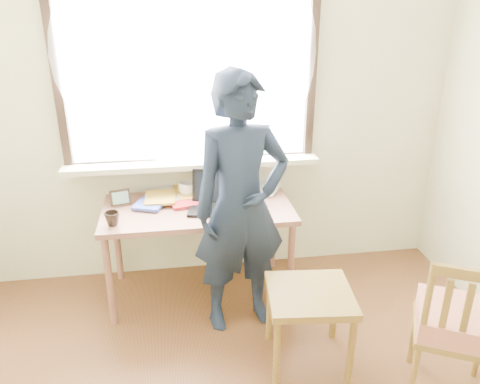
{
  "coord_description": "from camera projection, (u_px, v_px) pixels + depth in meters",
  "views": [
    {
      "loc": [
        -0.35,
        -1.35,
        2.06
      ],
      "look_at": [
        0.0,
        0.95,
        1.08
      ],
      "focal_mm": 35.0,
      "sensor_mm": 36.0,
      "label": 1
    }
  ],
  "objects": [
    {
      "name": "picture_frame",
      "position": [
        120.0,
        199.0,
        3.26
      ],
      "size": [
        0.14,
        0.05,
        0.11
      ],
      "color": "black",
      "rests_on": "desk"
    },
    {
      "name": "person",
      "position": [
        241.0,
        207.0,
        2.92
      ],
      "size": [
        0.68,
        0.51,
        1.69
      ],
      "primitive_type": "imported",
      "rotation": [
        0.0,
        0.0,
        0.18
      ],
      "color": "#151D30",
      "rests_on": "ground"
    },
    {
      "name": "room_shell",
      "position": [
        266.0,
        128.0,
        1.62
      ],
      "size": [
        3.52,
        4.02,
        2.61
      ],
      "color": "#EAE8BD",
      "rests_on": "ground"
    },
    {
      "name": "side_chair",
      "position": [
        457.0,
        323.0,
        2.46
      ],
      "size": [
        0.55,
        0.54,
        0.89
      ],
      "color": "olive",
      "rests_on": "ground"
    },
    {
      "name": "work_chair",
      "position": [
        310.0,
        303.0,
        2.71
      ],
      "size": [
        0.53,
        0.51,
        0.49
      ],
      "color": "olive",
      "rests_on": "ground"
    },
    {
      "name": "book_b",
      "position": [
        253.0,
        188.0,
        3.55
      ],
      "size": [
        0.29,
        0.31,
        0.02
      ],
      "primitive_type": "imported",
      "rotation": [
        0.0,
        0.0,
        -0.5
      ],
      "color": "white",
      "rests_on": "desk"
    },
    {
      "name": "mouse",
      "position": [
        262.0,
        207.0,
        3.22
      ],
      "size": [
        0.08,
        0.06,
        0.03
      ],
      "primitive_type": "ellipsoid",
      "color": "black",
      "rests_on": "desk"
    },
    {
      "name": "mug_dark",
      "position": [
        112.0,
        219.0,
        2.98
      ],
      "size": [
        0.1,
        0.1,
        0.09
      ],
      "primitive_type": "imported",
      "rotation": [
        0.0,
        0.0,
        0.03
      ],
      "color": "black",
      "rests_on": "desk"
    },
    {
      "name": "mug_white",
      "position": [
        188.0,
        189.0,
        3.42
      ],
      "size": [
        0.19,
        0.19,
        0.11
      ],
      "primitive_type": "imported",
      "rotation": [
        0.0,
        0.0,
        0.59
      ],
      "color": "white",
      "rests_on": "desk"
    },
    {
      "name": "desk",
      "position": [
        198.0,
        216.0,
        3.29
      ],
      "size": [
        1.31,
        0.66,
        0.7
      ],
      "color": "#8C5946",
      "rests_on": "ground"
    },
    {
      "name": "desk_clutter",
      "position": [
        161.0,
        196.0,
        3.38
      ],
      "size": [
        0.83,
        0.51,
        0.04
      ],
      "color": "white",
      "rests_on": "desk"
    },
    {
      "name": "book_a",
      "position": [
        150.0,
        198.0,
        3.37
      ],
      "size": [
        0.26,
        0.32,
        0.03
      ],
      "primitive_type": "imported",
      "rotation": [
        0.0,
        0.0,
        0.19
      ],
      "color": "white",
      "rests_on": "desk"
    },
    {
      "name": "laptop",
      "position": [
        216.0,
        200.0,
        3.23
      ],
      "size": [
        0.41,
        0.36,
        0.24
      ],
      "color": "black",
      "rests_on": "desk"
    }
  ]
}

